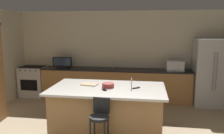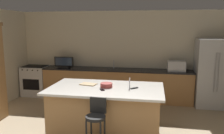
{
  "view_description": "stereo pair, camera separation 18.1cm",
  "coord_description": "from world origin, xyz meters",
  "px_view_note": "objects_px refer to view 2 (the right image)",
  "views": [
    {
      "loc": [
        0.83,
        -2.6,
        2.14
      ],
      "look_at": [
        -0.0,
        2.98,
        1.16
      ],
      "focal_mm": 37.33,
      "sensor_mm": 36.0,
      "label": 1
    },
    {
      "loc": [
        1.01,
        -2.57,
        2.14
      ],
      "look_at": [
        -0.0,
        2.98,
        1.16
      ],
      "focal_mm": 37.33,
      "sensor_mm": 36.0,
      "label": 2
    }
  ],
  "objects_px": {
    "tv_monitor": "(64,63)",
    "cell_phone": "(102,90)",
    "microwave": "(176,66)",
    "range_oven": "(36,81)",
    "bar_stool_center": "(96,121)",
    "cutting_board": "(88,84)",
    "tv_remote": "(134,88)",
    "refrigerator": "(212,73)",
    "kitchen_island": "(106,109)",
    "fruit_bowl": "(106,85)"
  },
  "relations": [
    {
      "from": "tv_monitor",
      "to": "cell_phone",
      "type": "xyz_separation_m",
      "value": [
        1.7,
        -2.32,
        -0.13
      ]
    },
    {
      "from": "cell_phone",
      "to": "microwave",
      "type": "bearing_deg",
      "value": 30.3
    },
    {
      "from": "range_oven",
      "to": "bar_stool_center",
      "type": "xyz_separation_m",
      "value": [
        2.71,
        -2.99,
        0.1
      ]
    },
    {
      "from": "tv_monitor",
      "to": "cutting_board",
      "type": "relative_size",
      "value": 1.78
    },
    {
      "from": "microwave",
      "to": "cell_phone",
      "type": "bearing_deg",
      "value": -123.68
    },
    {
      "from": "microwave",
      "to": "cutting_board",
      "type": "xyz_separation_m",
      "value": [
        -1.96,
        -2.01,
        -0.12
      ]
    },
    {
      "from": "tv_remote",
      "to": "cutting_board",
      "type": "height_order",
      "value": "tv_remote"
    },
    {
      "from": "refrigerator",
      "to": "range_oven",
      "type": "distance_m",
      "value": 5.23
    },
    {
      "from": "cutting_board",
      "to": "bar_stool_center",
      "type": "bearing_deg",
      "value": -67.17
    },
    {
      "from": "tv_monitor",
      "to": "cell_phone",
      "type": "height_order",
      "value": "tv_monitor"
    },
    {
      "from": "refrigerator",
      "to": "microwave",
      "type": "bearing_deg",
      "value": 174.9
    },
    {
      "from": "kitchen_island",
      "to": "tv_monitor",
      "type": "xyz_separation_m",
      "value": [
        -1.73,
        2.12,
        0.59
      ]
    },
    {
      "from": "tv_remote",
      "to": "refrigerator",
      "type": "bearing_deg",
      "value": 91.84
    },
    {
      "from": "kitchen_island",
      "to": "microwave",
      "type": "distance_m",
      "value": 2.73
    },
    {
      "from": "fruit_bowl",
      "to": "cutting_board",
      "type": "bearing_deg",
      "value": 161.57
    },
    {
      "from": "microwave",
      "to": "fruit_bowl",
      "type": "bearing_deg",
      "value": -125.79
    },
    {
      "from": "tv_remote",
      "to": "cutting_board",
      "type": "relative_size",
      "value": 0.52
    },
    {
      "from": "refrigerator",
      "to": "bar_stool_center",
      "type": "relative_size",
      "value": 1.93
    },
    {
      "from": "range_oven",
      "to": "cell_phone",
      "type": "bearing_deg",
      "value": -41.53
    },
    {
      "from": "refrigerator",
      "to": "fruit_bowl",
      "type": "xyz_separation_m",
      "value": [
        -2.49,
        -2.06,
        0.07
      ]
    },
    {
      "from": "tv_remote",
      "to": "fruit_bowl",
      "type": "bearing_deg",
      "value": -135.71
    },
    {
      "from": "bar_stool_center",
      "to": "fruit_bowl",
      "type": "bearing_deg",
      "value": 93.4
    },
    {
      "from": "tv_monitor",
      "to": "refrigerator",
      "type": "bearing_deg",
      "value": -0.44
    },
    {
      "from": "range_oven",
      "to": "tv_monitor",
      "type": "height_order",
      "value": "tv_monitor"
    },
    {
      "from": "range_oven",
      "to": "bar_stool_center",
      "type": "relative_size",
      "value": 0.99
    },
    {
      "from": "refrigerator",
      "to": "cutting_board",
      "type": "bearing_deg",
      "value": -146.49
    },
    {
      "from": "kitchen_island",
      "to": "bar_stool_center",
      "type": "relative_size",
      "value": 2.4
    },
    {
      "from": "fruit_bowl",
      "to": "cell_phone",
      "type": "xyz_separation_m",
      "value": [
        -0.04,
        -0.23,
        -0.04
      ]
    },
    {
      "from": "bar_stool_center",
      "to": "tv_remote",
      "type": "xyz_separation_m",
      "value": [
        0.57,
        0.84,
        0.38
      ]
    },
    {
      "from": "refrigerator",
      "to": "cell_phone",
      "type": "distance_m",
      "value": 3.41
    },
    {
      "from": "microwave",
      "to": "cell_phone",
      "type": "height_order",
      "value": "microwave"
    },
    {
      "from": "refrigerator",
      "to": "cutting_board",
      "type": "distance_m",
      "value": 3.48
    },
    {
      "from": "cell_phone",
      "to": "cutting_board",
      "type": "distance_m",
      "value": 0.53
    },
    {
      "from": "range_oven",
      "to": "cell_phone",
      "type": "xyz_separation_m",
      "value": [
        2.68,
        -2.37,
        0.48
      ]
    },
    {
      "from": "kitchen_island",
      "to": "fruit_bowl",
      "type": "xyz_separation_m",
      "value": [
        0.01,
        0.03,
        0.5
      ]
    },
    {
      "from": "cell_phone",
      "to": "refrigerator",
      "type": "bearing_deg",
      "value": 16.21
    },
    {
      "from": "microwave",
      "to": "bar_stool_center",
      "type": "distance_m",
      "value": 3.4
    },
    {
      "from": "tv_monitor",
      "to": "microwave",
      "type": "bearing_deg",
      "value": 0.9
    },
    {
      "from": "bar_stool_center",
      "to": "cell_phone",
      "type": "distance_m",
      "value": 0.72
    },
    {
      "from": "bar_stool_center",
      "to": "tv_remote",
      "type": "bearing_deg",
      "value": 59.51
    },
    {
      "from": "kitchen_island",
      "to": "fruit_bowl",
      "type": "bearing_deg",
      "value": 77.65
    },
    {
      "from": "refrigerator",
      "to": "cutting_board",
      "type": "relative_size",
      "value": 5.56
    },
    {
      "from": "tv_remote",
      "to": "range_oven",
      "type": "bearing_deg",
      "value": -168.44
    },
    {
      "from": "tv_remote",
      "to": "cell_phone",
      "type": "bearing_deg",
      "value": -114.69
    },
    {
      "from": "kitchen_island",
      "to": "fruit_bowl",
      "type": "relative_size",
      "value": 9.42
    },
    {
      "from": "fruit_bowl",
      "to": "microwave",
      "type": "bearing_deg",
      "value": 54.21
    },
    {
      "from": "range_oven",
      "to": "cell_phone",
      "type": "distance_m",
      "value": 3.61
    },
    {
      "from": "range_oven",
      "to": "cell_phone",
      "type": "height_order",
      "value": "cell_phone"
    },
    {
      "from": "kitchen_island",
      "to": "microwave",
      "type": "relative_size",
      "value": 4.75
    },
    {
      "from": "kitchen_island",
      "to": "refrigerator",
      "type": "height_order",
      "value": "refrigerator"
    }
  ]
}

